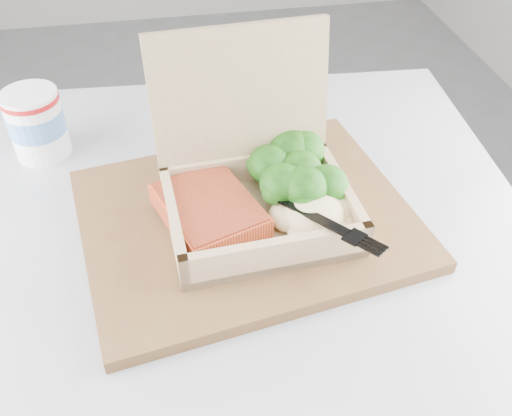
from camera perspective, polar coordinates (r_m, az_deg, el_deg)
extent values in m
cube|color=#A9ACB3|center=(0.63, -4.40, -5.36)|extent=(0.79, 0.79, 0.03)
cube|color=brown|center=(0.65, -0.97, -1.05)|extent=(0.40, 0.34, 0.02)
cube|color=tan|center=(0.62, 0.39, -1.29)|extent=(0.20, 0.16, 0.01)
cube|color=tan|center=(0.60, -8.18, -1.61)|extent=(0.02, 0.15, 0.04)
cube|color=tan|center=(0.64, 8.51, 1.19)|extent=(0.02, 0.15, 0.04)
cube|color=tan|center=(0.56, 2.19, -4.81)|extent=(0.20, 0.02, 0.04)
cube|color=tan|center=(0.67, -1.12, 3.76)|extent=(0.20, 0.02, 0.04)
cube|color=tan|center=(0.63, -1.58, 11.22)|extent=(0.20, 0.05, 0.15)
cube|color=#DB592A|center=(0.61, -4.72, -0.27)|extent=(0.12, 0.14, 0.02)
ellipsoid|color=beige|center=(0.60, 5.88, -0.63)|extent=(0.11, 0.09, 0.04)
cube|color=black|center=(0.60, 1.51, 1.78)|extent=(0.07, 0.09, 0.01)
cube|color=black|center=(0.57, 6.97, -1.61)|extent=(0.04, 0.05, 0.01)
cylinder|color=white|center=(0.78, -21.08, 7.85)|extent=(0.07, 0.07, 0.09)
cylinder|color=#5586C8|center=(0.78, -21.16, 8.12)|extent=(0.07, 0.07, 0.03)
cylinder|color=#B20F13|center=(0.76, -21.75, 10.12)|extent=(0.07, 0.07, 0.01)
cube|color=white|center=(0.80, -1.03, 8.11)|extent=(0.09, 0.15, 0.00)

